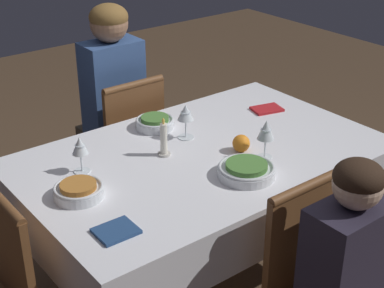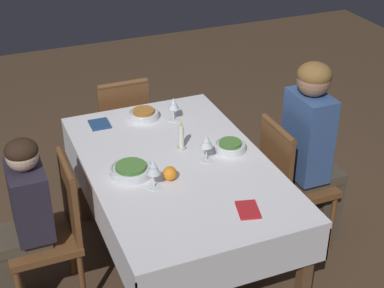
{
  "view_description": "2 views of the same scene",
  "coord_description": "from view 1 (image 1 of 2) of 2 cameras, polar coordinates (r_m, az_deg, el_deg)",
  "views": [
    {
      "loc": [
        -1.39,
        -1.71,
        1.87
      ],
      "look_at": [
        -0.06,
        -0.0,
        0.79
      ],
      "focal_mm": 55.0,
      "sensor_mm": 36.0,
      "label": 1
    },
    {
      "loc": [
        2.54,
        -0.95,
        2.41
      ],
      "look_at": [
        0.05,
        0.06,
        0.87
      ],
      "focal_mm": 55.0,
      "sensor_mm": 36.0,
      "label": 2
    }
  ],
  "objects": [
    {
      "name": "candle_centerpiece",
      "position": [
        2.43,
        -2.75,
        0.29
      ],
      "size": [
        0.05,
        0.05,
        0.17
      ],
      "color": "beige",
      "rests_on": "dining_table"
    },
    {
      "name": "orange_fruit",
      "position": [
        2.48,
        4.79,
        0.06
      ],
      "size": [
        0.07,
        0.07,
        0.07
      ],
      "primitive_type": "sphere",
      "color": "orange",
      "rests_on": "dining_table"
    },
    {
      "name": "bowl_north",
      "position": [
        2.69,
        -3.62,
        2.1
      ],
      "size": [
        0.18,
        0.18,
        0.06
      ],
      "color": "silver",
      "rests_on": "dining_table"
    },
    {
      "name": "bowl_south",
      "position": [
        2.3,
        5.3,
        -2.51
      ],
      "size": [
        0.23,
        0.23,
        0.06
      ],
      "color": "silver",
      "rests_on": "dining_table"
    },
    {
      "name": "bowl_west",
      "position": [
        2.19,
        -10.88,
        -4.48
      ],
      "size": [
        0.19,
        0.19,
        0.06
      ],
      "color": "silver",
      "rests_on": "dining_table"
    },
    {
      "name": "chair_north",
      "position": [
        3.13,
        -6.47,
        -0.05
      ],
      "size": [
        0.37,
        0.38,
        0.87
      ],
      "rotation": [
        0.0,
        0.0,
        3.14
      ],
      "color": "brown",
      "rests_on": "ground_plane"
    },
    {
      "name": "wine_glass_west",
      "position": [
        2.32,
        -10.81,
        -0.3
      ],
      "size": [
        0.07,
        0.07,
        0.15
      ],
      "color": "white",
      "rests_on": "dining_table"
    },
    {
      "name": "chair_south",
      "position": [
        2.19,
        12.32,
        -13.52
      ],
      "size": [
        0.37,
        0.38,
        0.87
      ],
      "color": "brown",
      "rests_on": "ground_plane"
    },
    {
      "name": "wine_glass_south",
      "position": [
        2.4,
        7.19,
        1.25
      ],
      "size": [
        0.07,
        0.07,
        0.17
      ],
      "color": "white",
      "rests_on": "dining_table"
    },
    {
      "name": "dining_table",
      "position": [
        2.52,
        0.97,
        -2.49
      ],
      "size": [
        1.53,
        0.96,
        0.73
      ],
      "color": "silver",
      "rests_on": "ground_plane"
    },
    {
      "name": "person_adult_denim",
      "position": [
        3.16,
        -8.0,
        4.14
      ],
      "size": [
        0.3,
        0.34,
        1.21
      ],
      "rotation": [
        0.0,
        0.0,
        3.14
      ],
      "color": "#4C4233",
      "rests_on": "ground_plane"
    },
    {
      "name": "napkin_red_folded",
      "position": [
        1.99,
        -7.38,
        -8.36
      ],
      "size": [
        0.14,
        0.12,
        0.01
      ],
      "rotation": [
        0.0,
        0.0,
        -0.02
      ],
      "color": "navy",
      "rests_on": "dining_table"
    },
    {
      "name": "napkin_spare_side",
      "position": [
        2.91,
        7.27,
        3.38
      ],
      "size": [
        0.16,
        0.13,
        0.01
      ],
      "rotation": [
        0.0,
        0.0,
        -0.25
      ],
      "color": "red",
      "rests_on": "dining_table"
    },
    {
      "name": "wine_glass_north",
      "position": [
        2.56,
        -0.62,
        2.94
      ],
      "size": [
        0.07,
        0.07,
        0.16
      ],
      "color": "white",
      "rests_on": "dining_table"
    }
  ]
}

